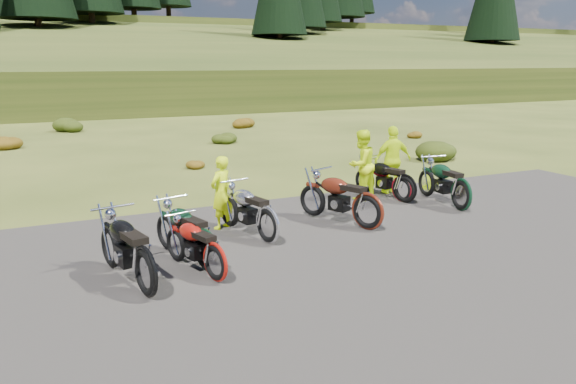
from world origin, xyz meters
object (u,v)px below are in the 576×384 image
motorcycle_7 (460,212)px  person_middle (221,194)px  motorcycle_3 (268,245)px  motorcycle_0 (147,298)px

motorcycle_7 → person_middle: bearing=85.4°
motorcycle_3 → person_middle: person_middle is taller
motorcycle_3 → person_middle: (-0.49, 1.40, 0.79)m
motorcycle_3 → person_middle: 1.68m
motorcycle_3 → motorcycle_7: size_ratio=0.95×
motorcycle_0 → motorcycle_7: size_ratio=1.02×
motorcycle_3 → motorcycle_7: motorcycle_7 is taller
motorcycle_0 → person_middle: 3.81m
motorcycle_0 → person_middle: bearing=-48.1°
person_middle → motorcycle_0: bearing=21.5°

